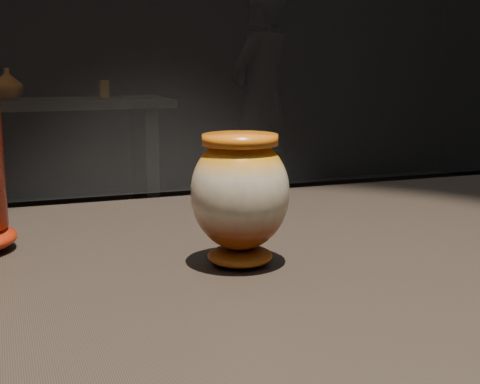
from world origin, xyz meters
name	(u,v)px	position (x,y,z in m)	size (l,w,h in m)	color
main_vase	(240,194)	(-0.03, -0.03, 0.99)	(0.15, 0.15, 0.16)	#702909
back_shelf	(7,144)	(-0.25, 3.54, 0.64)	(2.00, 0.60, 0.90)	black
back_vase_mid	(7,84)	(-0.22, 3.58, 1.00)	(0.18, 0.18, 0.19)	#702909
back_vase_right	(104,89)	(0.36, 3.59, 0.96)	(0.07, 0.07, 0.11)	#956015
visitor	(262,99)	(1.65, 4.08, 0.84)	(0.61, 0.40, 1.68)	black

